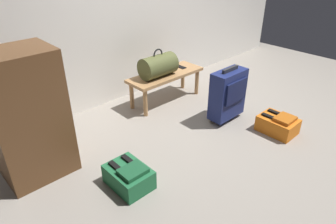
% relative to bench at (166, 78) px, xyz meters
% --- Properties ---
extents(ground_plane, '(6.60, 6.60, 0.00)m').
position_rel_bench_xyz_m(ground_plane, '(-0.06, -1.08, -0.32)').
color(ground_plane, gray).
extents(bench, '(1.00, 0.36, 0.37)m').
position_rel_bench_xyz_m(bench, '(0.00, 0.00, 0.00)').
color(bench, '#A87A4C').
rests_on(bench, ground).
extents(duffel_bag_olive, '(0.44, 0.26, 0.34)m').
position_rel_bench_xyz_m(duffel_bag_olive, '(-0.12, 0.00, 0.19)').
color(duffel_bag_olive, '#51562D').
rests_on(duffel_bag_olive, bench).
extents(cell_phone, '(0.07, 0.14, 0.01)m').
position_rel_bench_xyz_m(cell_phone, '(0.29, 0.02, 0.06)').
color(cell_phone, black).
rests_on(cell_phone, bench).
extents(suitcase_upright_navy, '(0.43, 0.22, 0.63)m').
position_rel_bench_xyz_m(suitcase_upright_navy, '(0.18, -0.82, 0.01)').
color(suitcase_upright_navy, navy).
rests_on(suitcase_upright_navy, ground).
extents(backpack_orange, '(0.28, 0.38, 0.21)m').
position_rel_bench_xyz_m(backpack_orange, '(0.36, -1.36, -0.22)').
color(backpack_orange, orange).
rests_on(backpack_orange, ground).
extents(backpack_green, '(0.28, 0.38, 0.21)m').
position_rel_bench_xyz_m(backpack_green, '(-1.28, -0.95, -0.22)').
color(backpack_green, '#1E6038').
rests_on(backpack_green, ground).
extents(side_cabinet, '(0.56, 0.44, 1.10)m').
position_rel_bench_xyz_m(side_cabinet, '(-1.75, -0.26, 0.23)').
color(side_cabinet, brown).
rests_on(side_cabinet, ground).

